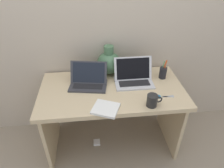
# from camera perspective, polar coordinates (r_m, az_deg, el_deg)

# --- Properties ---
(ground_plane) EXTENTS (6.00, 6.00, 0.00)m
(ground_plane) POSITION_cam_1_polar(r_m,az_deg,el_deg) (2.34, 0.00, -15.96)
(ground_plane) COLOR gray
(back_wall) EXTENTS (4.40, 0.04, 2.40)m
(back_wall) POSITION_cam_1_polar(r_m,az_deg,el_deg) (1.96, -1.26, 16.62)
(back_wall) COLOR #BCAD99
(back_wall) RESTS_ON ground
(desk) EXTENTS (1.30, 0.68, 0.73)m
(desk) POSITION_cam_1_polar(r_m,az_deg,el_deg) (1.94, 0.00, -5.29)
(desk) COLOR #D1B78C
(desk) RESTS_ON ground
(laptop_left) EXTENTS (0.37, 0.27, 0.21)m
(laptop_left) POSITION_cam_1_polar(r_m,az_deg,el_deg) (1.87, -6.64, 1.28)
(laptop_left) COLOR #333338
(laptop_left) RESTS_ON desk
(laptop_right) EXTENTS (0.35, 0.24, 0.22)m
(laptop_right) POSITION_cam_1_polar(r_m,az_deg,el_deg) (1.91, 6.05, 2.22)
(laptop_right) COLOR silver
(laptop_right) RESTS_ON desk
(green_vase) EXTENTS (0.23, 0.23, 0.29)m
(green_vase) POSITION_cam_1_polar(r_m,az_deg,el_deg) (2.01, -0.87, 6.12)
(green_vase) COLOR #47704C
(green_vase) RESTS_ON desk
(notebook_stack) EXTENTS (0.25, 0.24, 0.02)m
(notebook_stack) POSITION_cam_1_polar(r_m,az_deg,el_deg) (1.61, -1.80, -6.92)
(notebook_stack) COLOR white
(notebook_stack) RESTS_ON desk
(coffee_mug) EXTENTS (0.13, 0.09, 0.10)m
(coffee_mug) POSITION_cam_1_polar(r_m,az_deg,el_deg) (1.65, 11.29, -4.58)
(coffee_mug) COLOR black
(coffee_mug) RESTS_ON desk
(pen_cup) EXTENTS (0.07, 0.07, 0.19)m
(pen_cup) POSITION_cam_1_polar(r_m,az_deg,el_deg) (2.02, 14.13, 3.16)
(pen_cup) COLOR black
(pen_cup) RESTS_ON desk
(scissors) EXTENTS (0.15, 0.05, 0.01)m
(scissors) POSITION_cam_1_polar(r_m,az_deg,el_deg) (1.79, 13.97, -3.45)
(scissors) COLOR #B7B7BC
(scissors) RESTS_ON desk
(power_brick) EXTENTS (0.07, 0.07, 0.03)m
(power_brick) POSITION_cam_1_polar(r_m,az_deg,el_deg) (2.32, -4.30, -16.05)
(power_brick) COLOR white
(power_brick) RESTS_ON ground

